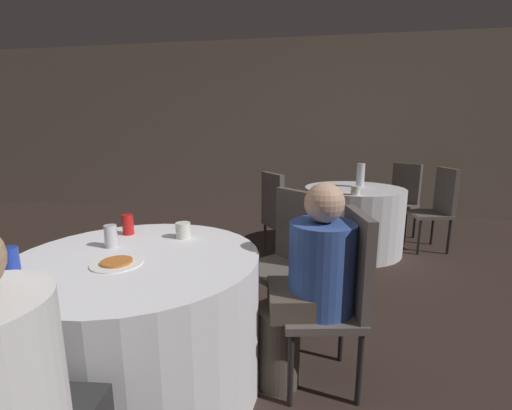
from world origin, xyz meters
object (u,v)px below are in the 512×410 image
(chair_far_southwest, at_px, (279,212))
(chair_near_east, at_px, (340,287))
(chair_far_east, at_px, (438,203))
(soda_can_silver, at_px, (111,236))
(chair_near_northeast, at_px, (287,248))
(soda_can_red, at_px, (128,225))
(table_near, at_px, (143,322))
(chair_far_northeast, at_px, (402,195))
(bottle_far, at_px, (360,175))
(table_far, at_px, (353,220))
(person_blue_shirt, at_px, (307,287))
(pizza_plate_near, at_px, (117,263))
(soda_can_blue, at_px, (11,261))

(chair_far_southwest, bearing_deg, chair_near_east, -19.16)
(chair_far_east, relative_size, soda_can_silver, 7.80)
(chair_near_northeast, bearing_deg, soda_can_red, 67.11)
(table_near, relative_size, chair_near_northeast, 1.29)
(table_near, xyz_separation_m, chair_far_east, (2.29, 2.59, 0.19))
(chair_far_northeast, height_order, bottle_far, bottle_far)
(table_far, relative_size, chair_far_northeast, 1.16)
(person_blue_shirt, relative_size, pizza_plate_near, 4.64)
(table_near, bearing_deg, bottle_far, 60.61)
(soda_can_red, xyz_separation_m, soda_can_blue, (-0.19, -0.64, 0.00))
(chair_far_southwest, bearing_deg, table_far, 90.00)
(soda_can_silver, bearing_deg, bottle_far, 56.14)
(chair_far_northeast, relative_size, soda_can_red, 7.80)
(chair_far_southwest, height_order, soda_can_blue, chair_far_southwest)
(pizza_plate_near, bearing_deg, chair_near_east, 16.05)
(chair_far_east, distance_m, soda_can_silver, 3.53)
(pizza_plate_near, bearing_deg, chair_far_northeast, 57.38)
(chair_far_southwest, xyz_separation_m, soda_can_blue, (-0.97, -2.15, 0.24))
(chair_far_east, xyz_separation_m, chair_far_northeast, (-0.27, 0.50, 0.00))
(chair_far_northeast, bearing_deg, table_far, 90.00)
(soda_can_blue, height_order, bottle_far, bottle_far)
(chair_near_northeast, relative_size, person_blue_shirt, 0.86)
(person_blue_shirt, distance_m, soda_can_silver, 1.08)
(table_far, bearing_deg, chair_far_northeast, 45.35)
(chair_near_northeast, bearing_deg, soda_can_blue, 86.07)
(chair_far_southwest, distance_m, pizza_plate_near, 2.06)
(table_far, bearing_deg, soda_can_silver, -123.78)
(person_blue_shirt, distance_m, pizza_plate_near, 0.95)
(chair_far_southwest, relative_size, soda_can_silver, 7.80)
(chair_far_east, bearing_deg, pizza_plate_near, 128.10)
(chair_far_southwest, relative_size, person_blue_shirt, 0.86)
(chair_near_northeast, distance_m, soda_can_red, 1.06)
(chair_near_northeast, distance_m, soda_can_silver, 1.14)
(chair_near_east, distance_m, chair_far_east, 2.73)
(chair_near_northeast, relative_size, soda_can_blue, 7.80)
(table_far, height_order, chair_near_east, chair_near_east)
(chair_far_northeast, bearing_deg, chair_near_east, 115.63)
(chair_near_east, relative_size, chair_far_northeast, 1.00)
(table_near, bearing_deg, person_blue_shirt, 10.09)
(chair_near_northeast, height_order, person_blue_shirt, person_blue_shirt)
(chair_far_east, bearing_deg, soda_can_red, 120.51)
(table_near, relative_size, chair_far_northeast, 1.29)
(person_blue_shirt, xyz_separation_m, soda_can_silver, (-1.05, -0.05, 0.24))
(soda_can_blue, relative_size, bottle_far, 0.46)
(soda_can_blue, bearing_deg, soda_can_red, 73.33)
(soda_can_blue, bearing_deg, bottle_far, 56.79)
(table_near, height_order, chair_near_east, chair_near_east)
(chair_near_east, distance_m, soda_can_blue, 1.54)
(table_far, relative_size, chair_near_northeast, 1.16)
(chair_near_northeast, distance_m, person_blue_shirt, 0.62)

